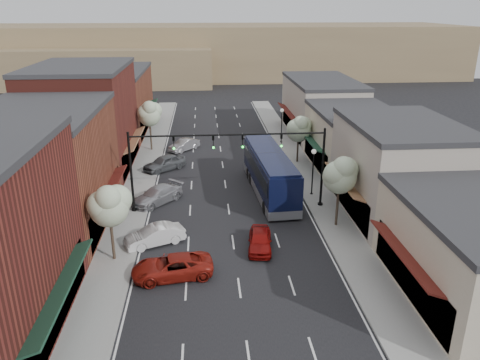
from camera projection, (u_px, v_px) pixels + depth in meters
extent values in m
plane|color=black|center=(235.00, 256.00, 32.76)|extent=(160.00, 160.00, 0.00)
cube|color=gray|center=(144.00, 170.00, 49.39)|extent=(2.80, 73.00, 0.15)
cube|color=gray|center=(301.00, 166.00, 50.62)|extent=(2.80, 73.00, 0.15)
cube|color=gray|center=(157.00, 170.00, 49.50)|extent=(0.25, 73.00, 0.17)
cube|color=gray|center=(288.00, 167.00, 50.52)|extent=(0.25, 73.00, 0.17)
cube|color=black|center=(49.00, 314.00, 23.99)|extent=(0.60, 11.90, 2.60)
cube|color=#173A29|center=(61.00, 288.00, 23.53)|extent=(1.07, 9.80, 0.49)
cube|color=brown|center=(43.00, 172.00, 35.74)|extent=(9.00, 14.00, 9.00)
cube|color=#2D2D30|center=(34.00, 111.00, 34.09)|extent=(9.20, 14.10, 0.40)
cube|color=black|center=(103.00, 205.00, 37.06)|extent=(0.60, 11.90, 2.60)
cube|color=#561913|center=(111.00, 187.00, 36.60)|extent=(1.07, 9.80, 0.49)
cube|color=maroon|center=(85.00, 120.00, 48.55)|extent=(9.00, 14.00, 10.50)
cube|color=#2D2D30|center=(78.00, 67.00, 46.63)|extent=(9.20, 14.10, 0.40)
cube|color=black|center=(128.00, 153.00, 50.13)|extent=(0.60, 11.90, 2.60)
cube|color=#9B6B46|center=(135.00, 139.00, 49.67)|extent=(1.07, 9.80, 0.49)
cube|color=brown|center=(113.00, 102.00, 63.92)|extent=(9.00, 18.00, 8.00)
cube|color=#2D2D30|center=(110.00, 71.00, 62.45)|extent=(9.20, 18.10, 0.40)
cube|color=black|center=(145.00, 119.00, 65.07)|extent=(0.60, 15.30, 2.60)
cube|color=#173A29|center=(150.00, 108.00, 64.60)|extent=(1.07, 12.60, 0.49)
cube|color=#C1B29A|center=(478.00, 256.00, 27.21)|extent=(8.00, 12.00, 5.50)
cube|color=black|center=(414.00, 276.00, 27.34)|extent=(0.60, 10.20, 2.60)
cube|color=#561913|center=(404.00, 254.00, 26.75)|extent=(1.07, 8.40, 0.49)
cube|color=#A3978C|center=(399.00, 172.00, 38.06)|extent=(8.00, 12.00, 7.50)
cube|color=#2D2D30|center=(405.00, 124.00, 36.67)|extent=(8.20, 12.10, 0.40)
cube|color=black|center=(352.00, 197.00, 38.54)|extent=(0.60, 10.20, 2.60)
cube|color=#9B6B46|center=(344.00, 181.00, 37.96)|extent=(1.07, 8.40, 0.49)
cube|color=#C1B29A|center=(353.00, 141.00, 49.52)|extent=(8.00, 12.00, 6.00)
cube|color=#2D2D30|center=(356.00, 111.00, 48.40)|extent=(8.20, 12.10, 0.40)
cube|color=black|center=(318.00, 154.00, 49.74)|extent=(0.60, 10.20, 2.60)
cube|color=#173A29|center=(311.00, 141.00, 49.16)|extent=(1.07, 8.40, 0.49)
cube|color=#A3978C|center=(322.00, 109.00, 62.42)|extent=(8.00, 16.00, 7.00)
cube|color=#2D2D30|center=(323.00, 81.00, 61.12)|extent=(8.20, 16.10, 0.40)
cube|color=black|center=(294.00, 123.00, 62.81)|extent=(0.60, 13.60, 2.60)
cube|color=#561913|center=(288.00, 112.00, 62.23)|extent=(1.07, 11.20, 0.49)
cube|color=#7A6647|center=(210.00, 51.00, 114.68)|extent=(120.00, 30.00, 12.00)
cube|color=#7A6647|center=(97.00, 66.00, 102.35)|extent=(50.00, 20.00, 8.00)
cylinder|color=black|center=(320.00, 205.00, 40.76)|extent=(0.44, 0.44, 0.30)
cylinder|color=black|center=(322.00, 168.00, 39.59)|extent=(0.20, 0.20, 7.00)
cylinder|color=black|center=(277.00, 134.00, 38.21)|extent=(8.00, 0.14, 0.14)
imported|color=black|center=(281.00, 141.00, 38.45)|extent=(0.18, 0.46, 1.10)
sphere|color=#19E533|center=(281.00, 146.00, 38.48)|extent=(0.18, 0.18, 0.18)
imported|color=black|center=(243.00, 142.00, 38.21)|extent=(0.18, 0.46, 1.10)
sphere|color=#19E533|center=(243.00, 147.00, 38.25)|extent=(0.18, 0.18, 0.18)
cylinder|color=black|center=(134.00, 210.00, 39.59)|extent=(0.44, 0.44, 0.30)
cylinder|color=black|center=(131.00, 173.00, 38.42)|extent=(0.20, 0.20, 7.00)
cylinder|color=black|center=(178.00, 136.00, 37.62)|extent=(8.00, 0.14, 0.14)
imported|color=black|center=(174.00, 143.00, 37.80)|extent=(0.18, 0.46, 1.10)
sphere|color=#19E533|center=(174.00, 148.00, 37.84)|extent=(0.18, 0.18, 0.18)
imported|color=black|center=(213.00, 142.00, 38.04)|extent=(0.18, 0.46, 1.10)
sphere|color=#19E533|center=(213.00, 148.00, 38.07)|extent=(0.18, 0.18, 0.18)
cylinder|color=#47382B|center=(337.00, 205.00, 36.45)|extent=(0.20, 0.20, 3.71)
sphere|color=#A4BC91|center=(340.00, 177.00, 35.64)|extent=(2.60, 2.60, 2.60)
sphere|color=#A4BC91|center=(345.00, 170.00, 35.79)|extent=(2.00, 2.00, 2.00)
sphere|color=#A4BC91|center=(336.00, 174.00, 35.21)|extent=(1.90, 1.90, 1.90)
sphere|color=#A4BC91|center=(344.00, 168.00, 34.85)|extent=(1.70, 1.70, 1.70)
cylinder|color=#47382B|center=(298.00, 148.00, 51.46)|extent=(0.20, 0.20, 3.33)
sphere|color=#A4BC91|center=(298.00, 130.00, 50.73)|extent=(2.60, 2.60, 2.60)
sphere|color=#A4BC91|center=(303.00, 126.00, 50.90)|extent=(2.00, 2.00, 2.00)
sphere|color=#A4BC91|center=(295.00, 128.00, 50.31)|extent=(1.90, 1.90, 1.90)
sphere|color=#A4BC91|center=(301.00, 124.00, 49.98)|extent=(1.70, 1.70, 1.70)
cylinder|color=#47382B|center=(112.00, 237.00, 31.54)|extent=(0.20, 0.20, 3.52)
sphere|color=#A4BC91|center=(109.00, 208.00, 30.77)|extent=(2.60, 2.60, 2.60)
sphere|color=#A4BC91|center=(117.00, 200.00, 30.93)|extent=(2.00, 2.00, 2.00)
sphere|color=#A4BC91|center=(101.00, 205.00, 30.34)|extent=(1.90, 1.90, 1.90)
sphere|color=#A4BC91|center=(108.00, 198.00, 30.00)|extent=(1.70, 1.70, 1.70)
cylinder|color=#47382B|center=(151.00, 135.00, 55.75)|extent=(0.20, 0.20, 3.84)
sphere|color=#A4BC91|center=(149.00, 115.00, 54.91)|extent=(2.60, 2.60, 2.60)
sphere|color=#A4BC91|center=(154.00, 111.00, 55.06)|extent=(2.00, 2.00, 2.00)
sphere|color=#A4BC91|center=(145.00, 113.00, 54.48)|extent=(1.90, 1.90, 1.90)
sphere|color=#A4BC91|center=(149.00, 108.00, 54.12)|extent=(1.70, 1.70, 1.70)
cylinder|color=black|center=(311.00, 194.00, 43.10)|extent=(0.28, 0.28, 0.20)
cylinder|color=black|center=(313.00, 175.00, 42.43)|extent=(0.12, 0.12, 4.00)
sphere|color=white|center=(314.00, 152.00, 41.65)|extent=(0.44, 0.44, 0.44)
cylinder|color=black|center=(281.00, 142.00, 59.44)|extent=(0.28, 0.28, 0.20)
cylinder|color=black|center=(282.00, 128.00, 58.77)|extent=(0.12, 0.12, 4.00)
sphere|color=white|center=(282.00, 110.00, 57.99)|extent=(0.44, 0.44, 0.44)
cube|color=black|center=(270.00, 172.00, 42.96)|extent=(3.61, 13.01, 3.30)
cube|color=#595B60|center=(269.00, 187.00, 43.49)|extent=(3.64, 13.03, 0.75)
cube|color=black|center=(270.00, 167.00, 42.79)|extent=(3.61, 11.99, 1.18)
cube|color=black|center=(270.00, 154.00, 42.36)|extent=(3.36, 12.48, 0.27)
cube|color=black|center=(286.00, 190.00, 36.81)|extent=(2.23, 0.22, 1.29)
cylinder|color=black|center=(265.00, 208.00, 39.16)|extent=(0.41, 1.13, 1.11)
cylinder|color=black|center=(295.00, 206.00, 39.50)|extent=(0.41, 1.13, 1.11)
cylinder|color=black|center=(249.00, 173.00, 47.10)|extent=(0.41, 1.13, 1.11)
cylinder|color=black|center=(274.00, 172.00, 47.44)|extent=(0.41, 1.13, 1.11)
cylinder|color=black|center=(251.00, 179.00, 45.71)|extent=(0.41, 1.13, 1.11)
cylinder|color=black|center=(277.00, 177.00, 46.05)|extent=(0.41, 1.13, 1.11)
imported|color=maroon|center=(260.00, 240.00, 33.44)|extent=(2.14, 4.26, 1.39)
imported|color=maroon|center=(172.00, 267.00, 29.97)|extent=(5.50, 3.13, 1.45)
imported|color=silver|center=(155.00, 236.00, 34.06)|extent=(4.60, 3.13, 1.44)
imported|color=#A4A4A9|center=(157.00, 195.00, 41.23)|extent=(4.95, 5.17, 1.48)
imported|color=#55585C|center=(165.00, 163.00, 49.45)|extent=(4.87, 4.52, 1.62)
imported|color=#949499|center=(184.00, 145.00, 56.25)|extent=(3.87, 4.06, 1.37)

